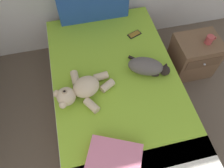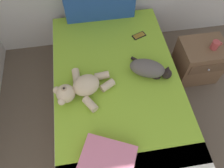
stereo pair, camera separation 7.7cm
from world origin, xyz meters
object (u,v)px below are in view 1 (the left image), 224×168
Objects in this scene: bed at (116,95)px; throw_pillow at (114,159)px; nightstand at (193,56)px; mug at (210,40)px; cell_phone at (134,34)px; cat at (148,67)px; teddy_bear at (81,90)px.

bed is 0.81m from throw_pillow.
throw_pillow is (-0.20, -0.72, 0.32)m from bed.
throw_pillow is 1.64m from nightstand.
nightstand is 0.31m from mug.
cell_phone is 1.39m from throw_pillow.
mug is (0.79, 0.23, -0.05)m from cat.
throw_pillow reaches higher than mug.
throw_pillow is 3.33× the size of mug.
cell_phone is at bearing 160.71° from nightstand.
cat reaches higher than nightstand.
cell_phone is 0.33× the size of nightstand.
bed is 3.62× the size of teddy_bear.
teddy_bear reaches higher than bed.
cat is 0.51m from cell_phone.
mug is at bearing 37.52° from throw_pillow.
mug is (1.30, 1.00, -0.03)m from throw_pillow.
cat is 0.74× the size of teddy_bear.
nightstand is (1.23, 1.03, -0.33)m from throw_pillow.
cat reaches higher than cell_phone.
throw_pillow is at bearing -76.67° from teddy_bear.
nightstand is (1.38, 0.38, -0.36)m from teddy_bear.
cell_phone is (0.02, 0.51, -0.07)m from cat.
cat is 0.82m from mug.
cat is at bearing -159.61° from nightstand.
mug is at bearing 14.26° from bed.
cat reaches higher than mug.
teddy_bear is at bearing -164.54° from nightstand.
throw_pillow reaches higher than bed.
cat is 3.49× the size of mug.
bed is 12.51× the size of cell_phone.
bed is 4.90× the size of cat.
teddy_bear is at bearing -170.10° from cat.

